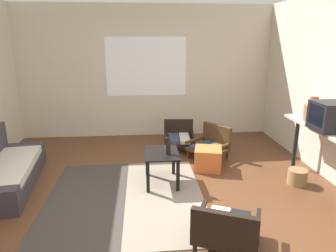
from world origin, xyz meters
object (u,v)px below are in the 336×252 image
object	(u,v)px
couch	(2,171)
wicker_basket	(297,177)
armchair_striped_foreground	(227,228)
console_shelf	(323,134)
ottoman_orange	(208,159)
armchair_by_window	(179,136)
armchair_corner	(211,144)
crt_television	(334,116)
clay_vase	(313,112)
coffee_table	(161,159)
glass_bottle	(168,145)

from	to	relation	value
couch	wicker_basket	xyz separation A→B (m)	(4.16, -0.31, -0.11)
armchair_striped_foreground	console_shelf	distance (m)	2.10
ottoman_orange	console_shelf	world-z (taller)	console_shelf
armchair_by_window	armchair_corner	world-z (taller)	armchair_corner
armchair_striped_foreground	console_shelf	size ratio (longest dim) A/B	0.55
crt_television	clay_vase	world-z (taller)	crt_television
couch	coffee_table	distance (m)	2.24
armchair_corner	glass_bottle	distance (m)	1.35
armchair_corner	ottoman_orange	world-z (taller)	armchair_corner
glass_bottle	coffee_table	bearing A→B (deg)	139.00
clay_vase	armchair_striped_foreground	bearing A→B (deg)	-137.27
armchair_striped_foreground	ottoman_orange	size ratio (longest dim) A/B	1.94
coffee_table	clay_vase	size ratio (longest dim) A/B	1.83
armchair_striped_foreground	console_shelf	bearing A→B (deg)	36.33
crt_television	glass_bottle	xyz separation A→B (m)	(-2.07, 0.41, -0.47)
armchair_striped_foreground	armchair_corner	bearing A→B (deg)	80.59
glass_bottle	armchair_corner	bearing A→B (deg)	50.06
ottoman_orange	console_shelf	size ratio (longest dim) A/B	0.29
armchair_by_window	ottoman_orange	distance (m)	1.09
armchair_striped_foreground	clay_vase	size ratio (longest dim) A/B	2.32
clay_vase	crt_television	bearing A→B (deg)	-90.37
couch	armchair_by_window	distance (m)	2.99
couch	wicker_basket	size ratio (longest dim) A/B	6.96
armchair_striped_foreground	wicker_basket	bearing A→B (deg)	42.86
armchair_corner	ottoman_orange	bearing A→B (deg)	-107.53
couch	armchair_corner	xyz separation A→B (m)	(3.15, 0.81, 0.03)
couch	glass_bottle	world-z (taller)	glass_bottle
console_shelf	crt_television	world-z (taller)	crt_television
wicker_basket	console_shelf	bearing A→B (deg)	-25.09
armchair_striped_foreground	couch	bearing A→B (deg)	149.45
armchair_by_window	crt_television	size ratio (longest dim) A/B	1.29
armchair_by_window	wicker_basket	world-z (taller)	armchair_by_window
glass_bottle	clay_vase	bearing A→B (deg)	2.06
armchair_striped_foreground	ottoman_orange	distance (m)	1.97
armchair_striped_foreground	armchair_corner	xyz separation A→B (m)	(0.40, 2.44, 0.01)
coffee_table	glass_bottle	size ratio (longest dim) A/B	2.10
console_shelf	armchair_striped_foreground	bearing A→B (deg)	-143.67
armchair_by_window	coffee_table	bearing A→B (deg)	-106.52
ottoman_orange	crt_television	bearing A→B (deg)	-33.66
coffee_table	ottoman_orange	size ratio (longest dim) A/B	1.53
glass_bottle	console_shelf	bearing A→B (deg)	-6.45
wicker_basket	armchair_corner	bearing A→B (deg)	131.86
armchair_by_window	crt_television	distance (m)	2.74
console_shelf	glass_bottle	bearing A→B (deg)	173.55
armchair_by_window	console_shelf	world-z (taller)	console_shelf
armchair_corner	clay_vase	bearing A→B (deg)	-36.77
ottoman_orange	crt_television	size ratio (longest dim) A/B	0.82
armchair_by_window	glass_bottle	distance (m)	1.63
armchair_striped_foreground	console_shelf	xyz separation A→B (m)	(1.64, 1.21, 0.53)
couch	crt_television	xyz separation A→B (m)	(4.39, -0.59, 0.84)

